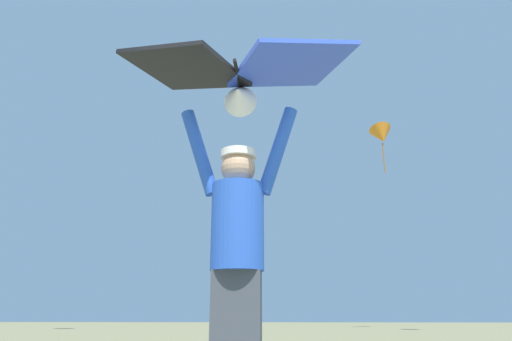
{
  "coord_description": "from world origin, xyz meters",
  "views": [
    {
      "loc": [
        0.15,
        -2.88,
        0.54
      ],
      "look_at": [
        -0.28,
        1.21,
        1.84
      ],
      "focal_mm": 32.92,
      "sensor_mm": 36.0,
      "label": 1
    }
  ],
  "objects": [
    {
      "name": "held_stunt_kite",
      "position": [
        -0.27,
        0.01,
        2.16
      ],
      "size": [
        1.66,
        0.9,
        0.39
      ],
      "color": "black"
    },
    {
      "name": "kite_flyer_person",
      "position": [
        -0.28,
        0.07,
        0.94
      ],
      "size": [
        0.81,
        0.35,
        1.92
      ],
      "color": "#424751",
      "rests_on": "ground"
    },
    {
      "name": "distant_kite_teal_high_left",
      "position": [
        -2.46,
        22.89,
        14.95
      ],
      "size": [
        1.09,
        1.09,
        0.25
      ],
      "color": "#19B2AD"
    },
    {
      "name": "distant_kite_orange_low_right",
      "position": [
        4.9,
        23.75,
        10.92
      ],
      "size": [
        1.89,
        1.99,
        3.13
      ],
      "color": "orange"
    }
  ]
}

